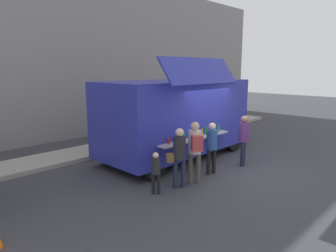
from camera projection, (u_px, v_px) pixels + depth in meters
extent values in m
plane|color=#38383D|center=(222.00, 166.00, 9.95)|extent=(60.00, 60.00, 0.00)
cube|color=#9E998E|center=(37.00, 163.00, 10.00)|extent=(28.00, 1.60, 0.15)
cube|color=gray|center=(16.00, 55.00, 12.71)|extent=(32.00, 2.40, 7.53)
cube|color=#2B31A2|center=(176.00, 115.00, 10.73)|extent=(5.73, 2.57, 2.46)
cube|color=#2B31A2|center=(201.00, 71.00, 9.00)|extent=(3.14, 0.67, 0.81)
cube|color=black|center=(191.00, 112.00, 9.47)|extent=(2.97, 0.15, 1.11)
cube|color=#B7B7BC|center=(196.00, 138.00, 9.47)|extent=(3.13, 0.40, 0.05)
cylinder|color=red|center=(169.00, 141.00, 8.62)|extent=(0.07, 0.07, 0.18)
cylinder|color=red|center=(175.00, 140.00, 8.75)|extent=(0.08, 0.08, 0.20)
cylinder|color=black|center=(180.00, 138.00, 8.88)|extent=(0.07, 0.07, 0.25)
cylinder|color=green|center=(184.00, 136.00, 9.10)|extent=(0.07, 0.07, 0.22)
cylinder|color=black|center=(190.00, 136.00, 9.19)|extent=(0.06, 0.06, 0.19)
cylinder|color=yellow|center=(193.00, 135.00, 9.39)|extent=(0.08, 0.08, 0.18)
cylinder|color=black|center=(199.00, 133.00, 9.52)|extent=(0.06, 0.06, 0.25)
cylinder|color=yellow|center=(202.00, 132.00, 9.70)|extent=(0.06, 0.06, 0.24)
cylinder|color=green|center=(206.00, 131.00, 9.87)|extent=(0.08, 0.08, 0.26)
cylinder|color=black|center=(210.00, 131.00, 10.00)|extent=(0.08, 0.08, 0.20)
cylinder|color=red|center=(214.00, 129.00, 10.17)|extent=(0.07, 0.07, 0.24)
cylinder|color=green|center=(219.00, 128.00, 10.31)|extent=(0.07, 0.07, 0.24)
cube|color=black|center=(220.00, 98.00, 12.63)|extent=(0.12, 2.10, 1.08)
cylinder|color=black|center=(190.00, 132.00, 13.19)|extent=(0.90, 0.28, 0.90)
cylinder|color=black|center=(233.00, 139.00, 11.71)|extent=(0.90, 0.28, 0.90)
cylinder|color=black|center=(109.00, 150.00, 10.15)|extent=(0.90, 0.28, 0.90)
cylinder|color=black|center=(154.00, 164.00, 8.67)|extent=(0.90, 0.28, 0.90)
cylinder|color=#2F5D35|center=(191.00, 124.00, 15.02)|extent=(0.60, 0.60, 0.93)
cylinder|color=black|center=(209.00, 162.00, 9.06)|extent=(0.12, 0.12, 0.78)
cylinder|color=black|center=(214.00, 161.00, 9.17)|extent=(0.12, 0.12, 0.78)
cylinder|color=#2B4C91|center=(212.00, 140.00, 8.99)|extent=(0.32, 0.32, 0.59)
sphere|color=beige|center=(212.00, 126.00, 8.91)|extent=(0.22, 0.22, 0.22)
cylinder|color=#4E483E|center=(190.00, 168.00, 8.38)|extent=(0.14, 0.14, 0.85)
cylinder|color=#4E483E|center=(198.00, 168.00, 8.41)|extent=(0.14, 0.14, 0.85)
cylinder|color=beige|center=(195.00, 142.00, 8.26)|extent=(0.35, 0.35, 0.65)
sphere|color=tan|center=(195.00, 126.00, 8.17)|extent=(0.24, 0.24, 0.24)
cube|color=#B13A40|center=(197.00, 143.00, 7.99)|extent=(0.35, 0.33, 0.42)
cylinder|color=#1D243A|center=(175.00, 174.00, 8.02)|extent=(0.13, 0.13, 0.80)
cylinder|color=#1D243A|center=(183.00, 173.00, 8.07)|extent=(0.13, 0.13, 0.80)
cylinder|color=#242428|center=(179.00, 148.00, 7.91)|extent=(0.33, 0.33, 0.61)
sphere|color=beige|center=(180.00, 133.00, 7.84)|extent=(0.23, 0.23, 0.23)
cube|color=brown|center=(170.00, 158.00, 7.90)|extent=(0.24, 0.22, 0.23)
cylinder|color=#1E2236|center=(242.00, 154.00, 9.81)|extent=(0.13, 0.13, 0.82)
cylinder|color=#1E2236|center=(243.00, 153.00, 10.01)|extent=(0.13, 0.13, 0.82)
cylinder|color=#5E2E74|center=(244.00, 132.00, 9.78)|extent=(0.34, 0.34, 0.62)
sphere|color=#9B6C55|center=(245.00, 119.00, 9.70)|extent=(0.23, 0.23, 0.23)
cylinder|color=black|center=(153.00, 184.00, 7.66)|extent=(0.09, 0.09, 0.54)
cylinder|color=black|center=(159.00, 184.00, 7.63)|extent=(0.09, 0.09, 0.54)
cylinder|color=#232428|center=(156.00, 166.00, 7.56)|extent=(0.22, 0.22, 0.41)
sphere|color=beige|center=(156.00, 155.00, 7.51)|extent=(0.15, 0.15, 0.15)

